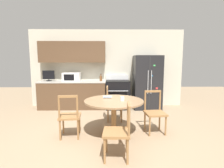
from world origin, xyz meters
The scene contains 15 objects.
ground_plane centered at (0.00, 0.00, 0.00)m, with size 14.00×14.00×0.00m, color #9E8466.
back_wall centered at (-0.30, 2.59, 1.45)m, with size 5.20×0.44×2.60m.
kitchen_counter centered at (-1.12, 2.29, 0.45)m, with size 2.18×0.64×0.90m.
refrigerator centered at (1.32, 2.24, 0.86)m, with size 0.87×0.71×1.73m.
oven_range centered at (0.36, 2.26, 0.47)m, with size 0.76×0.68×1.08m.
microwave centered at (-1.14, 2.28, 1.04)m, with size 0.56×0.35×0.28m.
countertop_tv centered at (-1.90, 2.33, 1.09)m, with size 0.38×0.16×0.35m.
counter_bottle centered at (-0.19, 2.31, 0.99)m, with size 0.08×0.08×0.24m.
dining_table centered at (0.17, 0.13, 0.61)m, with size 1.23×1.23×0.75m.
dining_chair_right centered at (1.06, 0.26, 0.43)m, with size 0.45×0.45×0.90m.
dining_chair_left centered at (-0.73, 0.03, 0.43)m, with size 0.45×0.45×0.90m.
dining_chair_near centered at (0.21, -0.77, 0.43)m, with size 0.45×0.45×0.90m.
dining_chair_far centered at (0.19, 1.03, 0.43)m, with size 0.42×0.42×0.90m.
candle_glass centered at (0.34, 0.08, 0.78)m, with size 0.09×0.09×0.08m.
folded_napkin centered at (0.03, 0.33, 0.77)m, with size 0.19×0.06×0.05m.
Camera 1 is at (0.06, -3.40, 1.55)m, focal length 28.00 mm.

